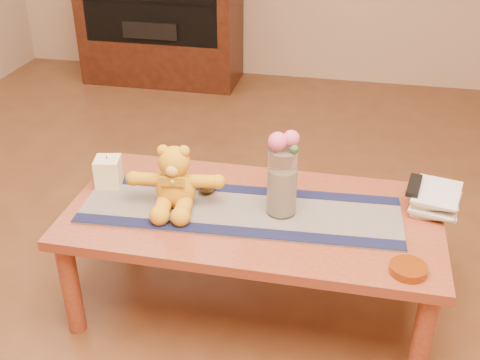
% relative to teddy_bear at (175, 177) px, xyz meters
% --- Properties ---
extents(floor, '(5.50, 5.50, 0.00)m').
position_rel_teddy_bear_xyz_m(floor, '(0.29, 0.02, -0.58)').
color(floor, '#512C17').
rests_on(floor, ground).
extents(coffee_table_top, '(1.40, 0.70, 0.04)m').
position_rel_teddy_bear_xyz_m(coffee_table_top, '(0.29, 0.02, -0.15)').
color(coffee_table_top, maroon).
rests_on(coffee_table_top, floor).
extents(table_leg_fl, '(0.07, 0.07, 0.41)m').
position_rel_teddy_bear_xyz_m(table_leg_fl, '(-0.35, -0.27, -0.37)').
color(table_leg_fl, maroon).
rests_on(table_leg_fl, floor).
extents(table_leg_fr, '(0.07, 0.07, 0.41)m').
position_rel_teddy_bear_xyz_m(table_leg_fr, '(0.93, -0.27, -0.37)').
color(table_leg_fr, maroon).
rests_on(table_leg_fr, floor).
extents(table_leg_bl, '(0.07, 0.07, 0.41)m').
position_rel_teddy_bear_xyz_m(table_leg_bl, '(-0.35, 0.31, -0.37)').
color(table_leg_bl, maroon).
rests_on(table_leg_bl, floor).
extents(table_leg_br, '(0.07, 0.07, 0.41)m').
position_rel_teddy_bear_xyz_m(table_leg_br, '(0.93, 0.31, -0.37)').
color(table_leg_br, maroon).
rests_on(table_leg_br, floor).
extents(persian_runner, '(1.22, 0.42, 0.01)m').
position_rel_teddy_bear_xyz_m(persian_runner, '(0.25, 0.01, -0.12)').
color(persian_runner, '#1B1742').
rests_on(persian_runner, coffee_table_top).
extents(runner_border_near, '(1.20, 0.13, 0.00)m').
position_rel_teddy_bear_xyz_m(runner_border_near, '(0.25, -0.14, -0.12)').
color(runner_border_near, '#121436').
rests_on(runner_border_near, persian_runner).
extents(runner_border_far, '(1.20, 0.13, 0.00)m').
position_rel_teddy_bear_xyz_m(runner_border_far, '(0.24, 0.15, -0.12)').
color(runner_border_far, '#121436').
rests_on(runner_border_far, persian_runner).
extents(teddy_bear, '(0.38, 0.33, 0.24)m').
position_rel_teddy_bear_xyz_m(teddy_bear, '(0.00, 0.00, 0.00)').
color(teddy_bear, orange).
rests_on(teddy_bear, persian_runner).
extents(pillar_candle, '(0.12, 0.12, 0.12)m').
position_rel_teddy_bear_xyz_m(pillar_candle, '(-0.31, 0.08, -0.06)').
color(pillar_candle, '#FFF1BB').
rests_on(pillar_candle, persian_runner).
extents(candle_wick, '(0.00, 0.00, 0.01)m').
position_rel_teddy_bear_xyz_m(candle_wick, '(-0.31, 0.08, 0.01)').
color(candle_wick, black).
rests_on(candle_wick, pillar_candle).
extents(glass_vase, '(0.11, 0.11, 0.26)m').
position_rel_teddy_bear_xyz_m(glass_vase, '(0.40, 0.02, 0.01)').
color(glass_vase, silver).
rests_on(glass_vase, persian_runner).
extents(potpourri_fill, '(0.09, 0.09, 0.18)m').
position_rel_teddy_bear_xyz_m(potpourri_fill, '(0.40, 0.02, -0.03)').
color(potpourri_fill, beige).
rests_on(potpourri_fill, glass_vase).
extents(rose_left, '(0.07, 0.07, 0.07)m').
position_rel_teddy_bear_xyz_m(rose_left, '(0.38, 0.01, 0.18)').
color(rose_left, '#E14F85').
rests_on(rose_left, glass_vase).
extents(rose_right, '(0.06, 0.06, 0.06)m').
position_rel_teddy_bear_xyz_m(rose_right, '(0.42, 0.03, 0.19)').
color(rose_right, '#E14F85').
rests_on(rose_right, glass_vase).
extents(blue_flower_back, '(0.04, 0.04, 0.04)m').
position_rel_teddy_bear_xyz_m(blue_flower_back, '(0.41, 0.06, 0.17)').
color(blue_flower_back, '#464A99').
rests_on(blue_flower_back, glass_vase).
extents(blue_flower_side, '(0.04, 0.04, 0.04)m').
position_rel_teddy_bear_xyz_m(blue_flower_side, '(0.37, 0.04, 0.16)').
color(blue_flower_side, '#464A99').
rests_on(blue_flower_side, glass_vase).
extents(leaf_sprig, '(0.03, 0.03, 0.03)m').
position_rel_teddy_bear_xyz_m(leaf_sprig, '(0.44, 0.00, 0.16)').
color(leaf_sprig, '#33662D').
rests_on(leaf_sprig, glass_vase).
extents(bronze_ball, '(0.08, 0.08, 0.08)m').
position_rel_teddy_bear_xyz_m(bronze_ball, '(0.09, 0.10, -0.08)').
color(bronze_ball, '#50391A').
rests_on(bronze_ball, persian_runner).
extents(book_bottom, '(0.19, 0.24, 0.02)m').
position_rel_teddy_bear_xyz_m(book_bottom, '(0.88, 0.20, -0.12)').
color(book_bottom, beige).
rests_on(book_bottom, coffee_table_top).
extents(book_lower, '(0.21, 0.26, 0.02)m').
position_rel_teddy_bear_xyz_m(book_lower, '(0.89, 0.20, -0.10)').
color(book_lower, beige).
rests_on(book_lower, book_bottom).
extents(book_upper, '(0.18, 0.23, 0.02)m').
position_rel_teddy_bear_xyz_m(book_upper, '(0.88, 0.21, -0.08)').
color(book_upper, beige).
rests_on(book_upper, book_lower).
extents(book_top, '(0.21, 0.25, 0.02)m').
position_rel_teddy_bear_xyz_m(book_top, '(0.89, 0.20, -0.06)').
color(book_top, beige).
rests_on(book_top, book_upper).
extents(tv_remote, '(0.07, 0.17, 0.02)m').
position_rel_teddy_bear_xyz_m(tv_remote, '(0.88, 0.19, -0.04)').
color(tv_remote, black).
rests_on(tv_remote, book_top).
extents(amber_dish, '(0.16, 0.16, 0.03)m').
position_rel_teddy_bear_xyz_m(amber_dish, '(0.85, -0.24, -0.11)').
color(amber_dish, '#BF5914').
rests_on(amber_dish, coffee_table_top).
extents(media_cabinet, '(1.20, 0.50, 1.10)m').
position_rel_teddy_bear_xyz_m(media_cabinet, '(-0.91, 2.50, -0.03)').
color(media_cabinet, black).
rests_on(media_cabinet, floor).
extents(cabinet_cavity, '(1.02, 0.03, 0.61)m').
position_rel_teddy_bear_xyz_m(cabinet_cavity, '(-0.91, 2.26, 0.08)').
color(cabinet_cavity, black).
rests_on(cabinet_cavity, media_cabinet).
extents(cabinet_shelf, '(1.02, 0.20, 0.02)m').
position_rel_teddy_bear_xyz_m(cabinet_shelf, '(-0.91, 2.35, 0.08)').
color(cabinet_shelf, black).
rests_on(cabinet_shelf, media_cabinet).
extents(stereo_lower, '(0.42, 0.28, 0.12)m').
position_rel_teddy_bear_xyz_m(stereo_lower, '(-0.91, 2.37, -0.11)').
color(stereo_lower, black).
rests_on(stereo_lower, media_cabinet).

